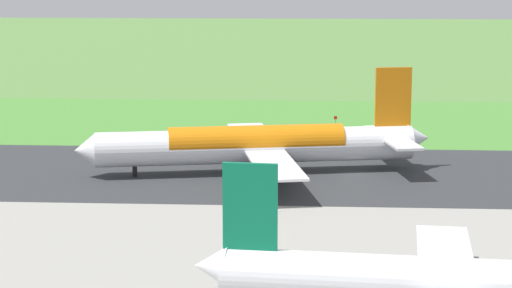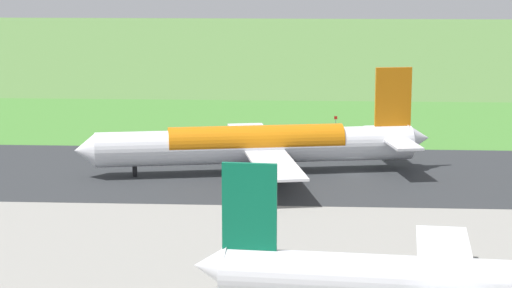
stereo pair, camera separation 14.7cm
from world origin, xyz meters
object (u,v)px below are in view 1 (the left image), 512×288
airliner_main (258,145)px  traffic_cone_orange (295,132)px  airliner_parked_mid (457,283)px  no_stopping_sign (335,121)px

airliner_main → traffic_cone_orange: 35.00m
airliner_main → traffic_cone_orange: size_ratio=97.88×
airliner_parked_mid → no_stopping_sign: airliner_parked_mid is taller
no_stopping_sign → traffic_cone_orange: bearing=32.3°
airliner_main → traffic_cone_orange: bearing=-98.0°
airliner_main → no_stopping_sign: (-12.52, -39.29, -2.83)m
airliner_main → airliner_parked_mid: 63.85m
airliner_parked_mid → traffic_cone_orange: size_ratio=87.10×
no_stopping_sign → airliner_parked_mid: bearing=94.8°
traffic_cone_orange → no_stopping_sign: bearing=-147.7°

